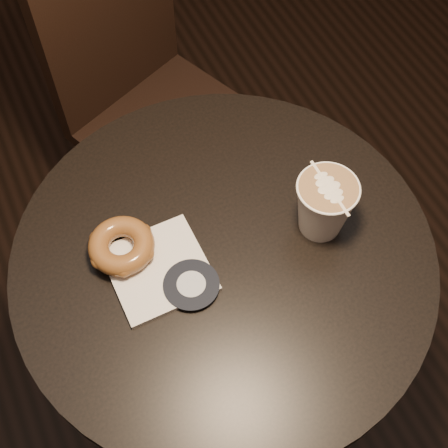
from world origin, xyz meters
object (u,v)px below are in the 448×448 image
object	(u,v)px
chair	(141,81)
pastry_bag	(159,269)
cafe_table	(224,303)
latte_cup	(324,207)
doughnut	(121,246)

from	to	relation	value
chair	pastry_bag	bearing A→B (deg)	-129.69
cafe_table	latte_cup	size ratio (longest dim) A/B	6.75
pastry_bag	cafe_table	bearing A→B (deg)	-8.65
cafe_table	pastry_bag	distance (m)	0.23
doughnut	cafe_table	bearing A→B (deg)	-25.09
chair	latte_cup	bearing A→B (deg)	-104.59
cafe_table	chair	bearing A→B (deg)	83.17
pastry_bag	doughnut	bearing A→B (deg)	126.75
chair	latte_cup	xyz separation A→B (m)	(0.09, -0.64, 0.27)
pastry_bag	latte_cup	distance (m)	0.28
chair	doughnut	world-z (taller)	chair
doughnut	chair	bearing A→B (deg)	67.99
latte_cup	chair	bearing A→B (deg)	98.33
cafe_table	latte_cup	bearing A→B (deg)	-7.23
cafe_table	doughnut	xyz separation A→B (m)	(-0.15, 0.07, 0.22)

